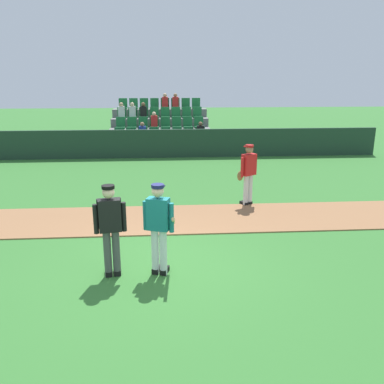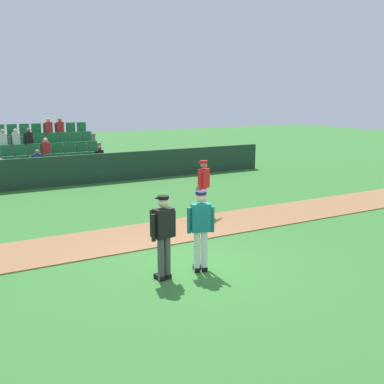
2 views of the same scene
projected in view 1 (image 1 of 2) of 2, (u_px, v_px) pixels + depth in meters
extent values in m
plane|color=#33702D|center=(158.00, 268.00, 7.95)|extent=(80.00, 80.00, 0.00)
cube|color=#936642|center=(159.00, 219.00, 10.57)|extent=(28.00, 2.19, 0.03)
cube|color=#1E3828|center=(160.00, 144.00, 18.35)|extent=(20.00, 0.16, 1.28)
cube|color=slate|center=(160.00, 146.00, 20.69)|extent=(5.00, 3.80, 0.30)
cube|color=slate|center=(160.00, 143.00, 19.37)|extent=(4.90, 0.85, 0.40)
cube|color=#1E6B38|center=(119.00, 138.00, 19.07)|extent=(0.44, 0.40, 0.08)
cube|color=#1E6B38|center=(119.00, 133.00, 19.21)|extent=(0.44, 0.08, 0.50)
cube|color=#1E6B38|center=(131.00, 138.00, 19.11)|extent=(0.44, 0.40, 0.08)
cube|color=#1E6B38|center=(131.00, 132.00, 19.25)|extent=(0.44, 0.08, 0.50)
cube|color=#1E6B38|center=(143.00, 138.00, 19.15)|extent=(0.44, 0.40, 0.08)
cube|color=#1E6B38|center=(143.00, 132.00, 19.29)|extent=(0.44, 0.08, 0.50)
cube|color=#263F99|center=(142.00, 132.00, 19.11)|extent=(0.32, 0.22, 0.52)
sphere|color=#9E7051|center=(142.00, 124.00, 19.01)|extent=(0.20, 0.20, 0.20)
cube|color=#1E6B38|center=(154.00, 138.00, 19.18)|extent=(0.44, 0.40, 0.08)
cube|color=#1E6B38|center=(154.00, 132.00, 19.32)|extent=(0.44, 0.08, 0.50)
cube|color=#1E6B38|center=(166.00, 138.00, 19.22)|extent=(0.44, 0.40, 0.08)
cube|color=#1E6B38|center=(166.00, 132.00, 19.36)|extent=(0.44, 0.08, 0.50)
cube|color=#1E6B38|center=(178.00, 138.00, 19.26)|extent=(0.44, 0.40, 0.08)
cube|color=#1E6B38|center=(177.00, 132.00, 19.40)|extent=(0.44, 0.08, 0.50)
cube|color=#1E6B38|center=(189.00, 138.00, 19.30)|extent=(0.44, 0.40, 0.08)
cube|color=#1E6B38|center=(189.00, 132.00, 19.44)|extent=(0.44, 0.08, 0.50)
cube|color=#1E6B38|center=(201.00, 138.00, 19.33)|extent=(0.44, 0.40, 0.08)
cube|color=#1E6B38|center=(200.00, 132.00, 19.47)|extent=(0.44, 0.08, 0.50)
cube|color=black|center=(201.00, 131.00, 19.30)|extent=(0.32, 0.22, 0.52)
sphere|color=brown|center=(201.00, 124.00, 19.20)|extent=(0.20, 0.20, 0.20)
cube|color=slate|center=(160.00, 132.00, 20.07)|extent=(4.90, 0.85, 0.40)
cube|color=#1E6B38|center=(120.00, 128.00, 19.77)|extent=(0.44, 0.40, 0.08)
cube|color=#1E6B38|center=(121.00, 122.00, 19.92)|extent=(0.44, 0.08, 0.50)
cube|color=#1E6B38|center=(132.00, 128.00, 19.81)|extent=(0.44, 0.40, 0.08)
cube|color=#1E6B38|center=(132.00, 122.00, 19.95)|extent=(0.44, 0.08, 0.50)
cube|color=#1E6B38|center=(143.00, 127.00, 19.85)|extent=(0.44, 0.40, 0.08)
cube|color=#1E6B38|center=(143.00, 122.00, 19.99)|extent=(0.44, 0.08, 0.50)
cube|color=#1E6B38|center=(154.00, 127.00, 19.89)|extent=(0.44, 0.40, 0.08)
cube|color=#1E6B38|center=(154.00, 122.00, 20.03)|extent=(0.44, 0.08, 0.50)
cube|color=red|center=(154.00, 121.00, 19.85)|extent=(0.32, 0.22, 0.52)
sphere|color=beige|center=(154.00, 114.00, 19.75)|extent=(0.20, 0.20, 0.20)
cube|color=#1E6B38|center=(166.00, 127.00, 19.92)|extent=(0.44, 0.40, 0.08)
cube|color=#1E6B38|center=(165.00, 122.00, 20.07)|extent=(0.44, 0.08, 0.50)
cube|color=#1E6B38|center=(177.00, 127.00, 19.96)|extent=(0.44, 0.40, 0.08)
cube|color=#1E6B38|center=(177.00, 122.00, 20.10)|extent=(0.44, 0.08, 0.50)
cube|color=#1E6B38|center=(188.00, 127.00, 20.00)|extent=(0.44, 0.40, 0.08)
cube|color=#1E6B38|center=(188.00, 121.00, 20.14)|extent=(0.44, 0.08, 0.50)
cube|color=#1E6B38|center=(199.00, 127.00, 20.04)|extent=(0.44, 0.40, 0.08)
cube|color=#1E6B38|center=(199.00, 121.00, 20.18)|extent=(0.44, 0.08, 0.50)
cube|color=slate|center=(160.00, 122.00, 20.77)|extent=(4.90, 0.85, 0.40)
cube|color=#1E6B38|center=(122.00, 118.00, 20.48)|extent=(0.44, 0.40, 0.08)
cube|color=#1E6B38|center=(122.00, 112.00, 20.62)|extent=(0.44, 0.08, 0.50)
cube|color=silver|center=(122.00, 111.00, 20.44)|extent=(0.32, 0.22, 0.52)
sphere|color=tan|center=(121.00, 104.00, 20.34)|extent=(0.20, 0.20, 0.20)
cube|color=#1E6B38|center=(133.00, 118.00, 20.51)|extent=(0.44, 0.40, 0.08)
cube|color=#1E6B38|center=(133.00, 112.00, 20.66)|extent=(0.44, 0.08, 0.50)
cube|color=silver|center=(132.00, 111.00, 20.48)|extent=(0.32, 0.22, 0.52)
sphere|color=beige|center=(132.00, 104.00, 20.38)|extent=(0.20, 0.20, 0.20)
cube|color=#1E6B38|center=(144.00, 117.00, 20.55)|extent=(0.44, 0.40, 0.08)
cube|color=#1E6B38|center=(144.00, 112.00, 20.69)|extent=(0.44, 0.08, 0.50)
cube|color=black|center=(143.00, 111.00, 20.52)|extent=(0.32, 0.22, 0.52)
sphere|color=brown|center=(143.00, 104.00, 20.42)|extent=(0.20, 0.20, 0.20)
cube|color=#1E6B38|center=(154.00, 117.00, 20.59)|extent=(0.44, 0.40, 0.08)
cube|color=#1E6B38|center=(154.00, 112.00, 20.73)|extent=(0.44, 0.08, 0.50)
cube|color=#1E6B38|center=(165.00, 117.00, 20.63)|extent=(0.44, 0.40, 0.08)
cube|color=#1E6B38|center=(165.00, 112.00, 20.77)|extent=(0.44, 0.08, 0.50)
cube|color=#1E6B38|center=(176.00, 117.00, 20.66)|extent=(0.44, 0.40, 0.08)
cube|color=#1E6B38|center=(176.00, 112.00, 20.81)|extent=(0.44, 0.08, 0.50)
cube|color=#1E6B38|center=(187.00, 117.00, 20.70)|extent=(0.44, 0.40, 0.08)
cube|color=#1E6B38|center=(187.00, 112.00, 20.84)|extent=(0.44, 0.08, 0.50)
cube|color=#1E6B38|center=(198.00, 117.00, 20.74)|extent=(0.44, 0.40, 0.08)
cube|color=#1E6B38|center=(197.00, 112.00, 20.88)|extent=(0.44, 0.08, 0.50)
cube|color=slate|center=(160.00, 113.00, 21.48)|extent=(4.90, 0.85, 0.40)
cube|color=#1E6B38|center=(123.00, 108.00, 21.18)|extent=(0.44, 0.40, 0.08)
cube|color=#1E6B38|center=(123.00, 103.00, 21.32)|extent=(0.44, 0.08, 0.50)
cube|color=#1E6B38|center=(133.00, 108.00, 21.22)|extent=(0.44, 0.40, 0.08)
cube|color=#1E6B38|center=(134.00, 103.00, 21.36)|extent=(0.44, 0.08, 0.50)
cube|color=#1E6B38|center=(144.00, 108.00, 21.26)|extent=(0.44, 0.40, 0.08)
cube|color=#1E6B38|center=(144.00, 103.00, 21.40)|extent=(0.44, 0.08, 0.50)
cube|color=#1E6B38|center=(155.00, 108.00, 21.29)|extent=(0.44, 0.40, 0.08)
cube|color=#1E6B38|center=(155.00, 103.00, 21.43)|extent=(0.44, 0.08, 0.50)
cube|color=#1E6B38|center=(165.00, 108.00, 21.33)|extent=(0.44, 0.40, 0.08)
cube|color=#1E6B38|center=(165.00, 103.00, 21.47)|extent=(0.44, 0.08, 0.50)
cube|color=red|center=(165.00, 102.00, 21.29)|extent=(0.32, 0.22, 0.52)
sphere|color=tan|center=(165.00, 95.00, 21.20)|extent=(0.20, 0.20, 0.20)
cube|color=#1E6B38|center=(176.00, 108.00, 21.37)|extent=(0.44, 0.40, 0.08)
cube|color=#1E6B38|center=(175.00, 103.00, 21.51)|extent=(0.44, 0.08, 0.50)
cube|color=red|center=(175.00, 102.00, 21.33)|extent=(0.32, 0.22, 0.52)
sphere|color=#9E7051|center=(175.00, 95.00, 21.23)|extent=(0.20, 0.20, 0.20)
cube|color=#1E6B38|center=(186.00, 108.00, 21.40)|extent=(0.44, 0.40, 0.08)
cube|color=#1E6B38|center=(186.00, 103.00, 21.55)|extent=(0.44, 0.08, 0.50)
cube|color=#1E6B38|center=(196.00, 108.00, 21.44)|extent=(0.44, 0.40, 0.08)
cube|color=#1E6B38|center=(196.00, 103.00, 21.58)|extent=(0.44, 0.08, 0.50)
cylinder|color=white|center=(155.00, 251.00, 7.61)|extent=(0.14, 0.14, 0.90)
cylinder|color=white|center=(163.00, 252.00, 7.57)|extent=(0.14, 0.14, 0.90)
cube|color=black|center=(157.00, 269.00, 7.77)|extent=(0.20, 0.28, 0.10)
cube|color=black|center=(165.00, 270.00, 7.74)|extent=(0.20, 0.28, 0.10)
cube|color=#197075|center=(158.00, 214.00, 7.38)|extent=(0.45, 0.34, 0.60)
cylinder|color=#197075|center=(145.00, 215.00, 7.45)|extent=(0.09, 0.09, 0.55)
cylinder|color=#197075|center=(171.00, 218.00, 7.33)|extent=(0.09, 0.09, 0.55)
sphere|color=beige|center=(158.00, 191.00, 7.26)|extent=(0.22, 0.22, 0.22)
cylinder|color=#191E4C|center=(158.00, 186.00, 7.23)|extent=(0.23, 0.23, 0.06)
cube|color=#191E4C|center=(159.00, 186.00, 7.33)|extent=(0.21, 0.17, 0.02)
cylinder|color=tan|center=(173.00, 221.00, 7.45)|extent=(0.08, 0.80, 0.41)
cylinder|color=#4C4C4C|center=(108.00, 254.00, 7.50)|extent=(0.14, 0.14, 0.90)
cylinder|color=#4C4C4C|center=(116.00, 253.00, 7.54)|extent=(0.14, 0.14, 0.90)
cube|color=black|center=(109.00, 272.00, 7.67)|extent=(0.16, 0.28, 0.10)
cube|color=black|center=(117.00, 271.00, 7.71)|extent=(0.16, 0.28, 0.10)
cube|color=black|center=(110.00, 215.00, 7.31)|extent=(0.43, 0.29, 0.60)
cylinder|color=black|center=(96.00, 219.00, 7.27)|extent=(0.09, 0.09, 0.55)
cylinder|color=black|center=(124.00, 217.00, 7.38)|extent=(0.09, 0.09, 0.55)
sphere|color=beige|center=(108.00, 192.00, 7.19)|extent=(0.22, 0.22, 0.22)
cylinder|color=black|center=(108.00, 187.00, 7.16)|extent=(0.23, 0.23, 0.06)
cube|color=black|center=(108.00, 187.00, 7.27)|extent=(0.20, 0.15, 0.02)
cube|color=black|center=(109.00, 213.00, 7.43)|extent=(0.45, 0.16, 0.56)
cylinder|color=silver|center=(246.00, 191.00, 11.60)|extent=(0.14, 0.14, 0.90)
cylinder|color=silver|center=(250.00, 190.00, 11.69)|extent=(0.14, 0.14, 0.90)
cube|color=black|center=(244.00, 203.00, 11.76)|extent=(0.24, 0.28, 0.10)
cube|color=black|center=(248.00, 202.00, 11.85)|extent=(0.24, 0.28, 0.10)
cube|color=red|center=(249.00, 165.00, 11.44)|extent=(0.46, 0.40, 0.60)
cylinder|color=red|center=(242.00, 167.00, 11.31)|extent=(0.09, 0.09, 0.55)
cylinder|color=red|center=(255.00, 165.00, 11.59)|extent=(0.09, 0.09, 0.55)
sphere|color=#9E7051|center=(249.00, 149.00, 11.32)|extent=(0.22, 0.22, 0.22)
cylinder|color=#B21919|center=(250.00, 146.00, 11.29)|extent=(0.23, 0.23, 0.06)
cube|color=#B21919|center=(247.00, 146.00, 11.38)|extent=(0.22, 0.20, 0.02)
ellipsoid|color=brown|center=(240.00, 176.00, 11.41)|extent=(0.23, 0.21, 0.28)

